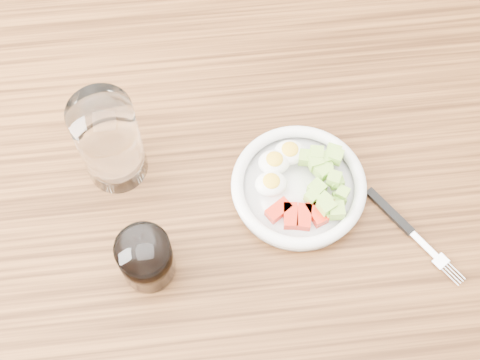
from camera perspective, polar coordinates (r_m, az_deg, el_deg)
name	(u,v)px	position (r m, az deg, el deg)	size (l,w,h in m)	color
ground	(244,321)	(1.71, 0.38, -11.97)	(4.00, 4.00, 0.00)	brown
dining_table	(247,220)	(1.07, 0.59, -3.45)	(1.50, 0.90, 0.77)	brown
bowl	(299,185)	(0.97, 5.06, -0.39)	(0.20, 0.20, 0.05)	white
fork	(402,224)	(0.99, 13.66, -3.64)	(0.11, 0.16, 0.01)	black
water_glass	(109,141)	(0.95, -11.09, 3.25)	(0.09, 0.09, 0.16)	white
coffee_glass	(146,259)	(0.91, -8.03, -6.65)	(0.07, 0.07, 0.08)	white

